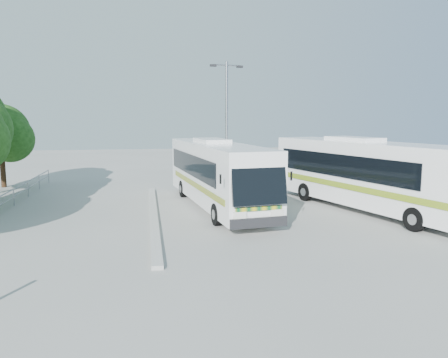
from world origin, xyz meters
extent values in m
plane|color=#A7A7A2|center=(0.00, 0.00, 0.00)|extent=(100.00, 100.00, 0.00)
cube|color=#B2B2AD|center=(-2.30, 2.00, 0.07)|extent=(0.40, 16.00, 0.15)
cylinder|color=gray|center=(-10.00, 4.00, 0.95)|extent=(0.06, 22.00, 0.06)
cylinder|color=gray|center=(-10.00, 4.00, 0.55)|extent=(0.06, 22.00, 0.06)
cylinder|color=gray|center=(-10.00, 14.00, 0.50)|extent=(0.06, 0.06, 1.00)
cylinder|color=#382314|center=(-12.70, 13.30, 1.39)|extent=(0.36, 0.36, 2.77)
sphere|color=#16370F|center=(-12.70, 13.30, 3.91)|extent=(4.03, 4.03, 4.03)
sphere|color=#16370F|center=(-11.94, 12.80, 3.46)|extent=(3.28, 3.28, 3.28)
cube|color=white|center=(1.23, 3.76, 1.95)|extent=(4.14, 12.74, 3.18)
cube|color=black|center=(2.01, -2.48, 2.35)|extent=(2.44, 0.77, 2.02)
cube|color=black|center=(-0.16, 4.22, 2.35)|extent=(1.29, 9.94, 1.15)
cube|color=black|center=(2.46, 4.54, 2.35)|extent=(1.29, 9.94, 1.15)
cube|color=#0B4E29|center=(-0.05, 3.28, 1.36)|extent=(1.37, 10.76, 0.29)
cylinder|color=black|center=(0.56, -0.42, 0.52)|extent=(0.44, 1.07, 1.04)
cylinder|color=black|center=(2.90, -0.13, 0.52)|extent=(0.44, 1.07, 1.04)
cylinder|color=black|center=(-0.38, 7.13, 0.52)|extent=(0.44, 1.07, 1.04)
cylinder|color=black|center=(1.96, 7.42, 0.52)|extent=(0.44, 1.07, 1.04)
cube|color=white|center=(8.93, 1.41, 2.03)|extent=(6.18, 13.22, 3.30)
cube|color=black|center=(7.43, 1.66, 2.43)|extent=(2.92, 9.99, 1.19)
cube|color=black|center=(10.07, 2.42, 2.43)|extent=(2.92, 9.99, 1.19)
cube|color=#0B4F27|center=(7.69, 0.72, 1.41)|extent=(3.14, 10.82, 0.30)
cylinder|color=black|center=(8.92, -2.98, 0.54)|extent=(0.61, 1.13, 1.08)
cylinder|color=black|center=(6.74, 4.61, 0.54)|extent=(0.61, 1.13, 1.08)
cylinder|color=black|center=(9.09, 5.29, 0.54)|extent=(0.61, 1.13, 1.08)
cylinder|color=gray|center=(2.00, 4.98, 4.04)|extent=(0.19, 0.19, 8.07)
cylinder|color=gray|center=(2.00, 4.98, 7.87)|extent=(1.60, 0.42, 0.08)
cube|color=black|center=(1.21, 4.81, 7.82)|extent=(0.38, 0.25, 0.12)
cube|color=black|center=(2.79, 5.15, 7.82)|extent=(0.38, 0.25, 0.12)
camera|label=1|loc=(-2.55, -19.85, 4.96)|focal=35.00mm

